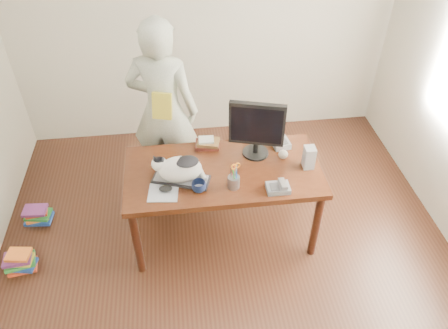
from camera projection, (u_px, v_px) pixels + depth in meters
room at (235, 160)px, 2.72m from camera, size 4.50×4.50×4.50m
desk at (222, 177)px, 3.72m from camera, size 1.60×0.80×0.75m
keyboard at (181, 179)px, 3.46m from camera, size 0.48×0.30×0.03m
cat at (178, 168)px, 3.38m from camera, size 0.44×0.31×0.25m
monitor at (257, 127)px, 3.52m from camera, size 0.45×0.27×0.51m
pen_cup at (234, 181)px, 3.37m from camera, size 0.12×0.12×0.24m
mousepad at (163, 192)px, 3.36m from camera, size 0.25×0.23×0.01m
mouse at (166, 189)px, 3.36m from camera, size 0.11×0.08×0.04m
coffee_mug at (199, 187)px, 3.35m from camera, size 0.16×0.16×0.09m
phone at (278, 187)px, 3.36m from camera, size 0.18×0.15×0.08m
speaker at (309, 157)px, 3.53m from camera, size 0.09×0.10×0.19m
baseball at (283, 154)px, 3.65m from camera, size 0.08×0.08×0.08m
book_stack at (208, 143)px, 3.78m from camera, size 0.23×0.18×0.08m
calculator at (280, 142)px, 3.80m from camera, size 0.17×0.21×0.06m
person at (163, 111)px, 3.97m from camera, size 0.74×0.59×1.78m
held_book at (162, 106)px, 3.74m from camera, size 0.19×0.14×0.23m
book_pile_a at (20, 261)px, 3.68m from camera, size 0.27×0.22×0.18m
book_pile_b at (38, 215)px, 4.10m from camera, size 0.26×0.20×0.15m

